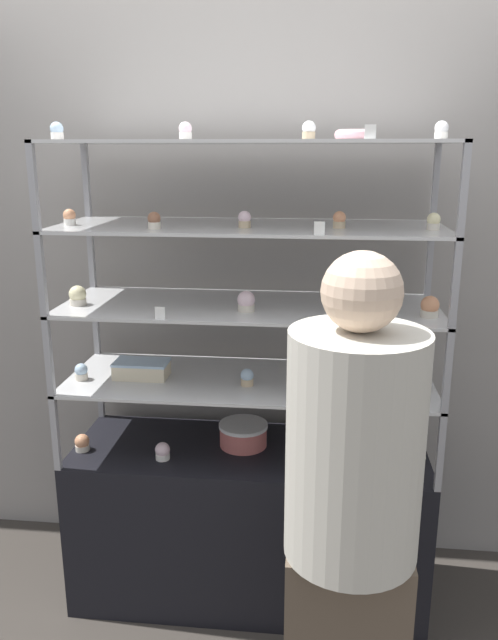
# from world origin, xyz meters

# --- Properties ---
(ground_plane) EXTENTS (20.00, 20.00, 0.00)m
(ground_plane) POSITION_xyz_m (0.00, 0.00, 0.00)
(ground_plane) COLOR #38332D
(back_wall) EXTENTS (8.00, 0.05, 2.60)m
(back_wall) POSITION_xyz_m (0.00, 0.41, 1.30)
(back_wall) COLOR gray
(back_wall) RESTS_ON ground_plane
(display_base) EXTENTS (1.46, 0.53, 0.68)m
(display_base) POSITION_xyz_m (0.00, 0.00, 0.34)
(display_base) COLOR black
(display_base) RESTS_ON ground_plane
(display_riser_lower) EXTENTS (1.46, 0.53, 0.31)m
(display_riser_lower) POSITION_xyz_m (0.00, 0.00, 0.97)
(display_riser_lower) COLOR #99999E
(display_riser_lower) RESTS_ON display_base
(display_riser_middle) EXTENTS (1.46, 0.53, 0.31)m
(display_riser_middle) POSITION_xyz_m (0.00, 0.00, 1.28)
(display_riser_middle) COLOR #99999E
(display_riser_middle) RESTS_ON display_riser_lower
(display_riser_upper) EXTENTS (1.46, 0.53, 0.31)m
(display_riser_upper) POSITION_xyz_m (0.00, 0.00, 1.59)
(display_riser_upper) COLOR #99999E
(display_riser_upper) RESTS_ON display_riser_middle
(display_riser_top) EXTENTS (1.46, 0.53, 0.31)m
(display_riser_top) POSITION_xyz_m (0.00, 0.00, 1.89)
(display_riser_top) COLOR #99999E
(display_riser_top) RESTS_ON display_riser_upper
(layer_cake_centerpiece) EXTENTS (0.20, 0.20, 0.10)m
(layer_cake_centerpiece) POSITION_xyz_m (-0.03, 0.03, 0.73)
(layer_cake_centerpiece) COLOR #C66660
(layer_cake_centerpiece) RESTS_ON display_base
(sheet_cake_frosted) EXTENTS (0.22, 0.13, 0.07)m
(sheet_cake_frosted) POSITION_xyz_m (-0.44, -0.02, 1.02)
(sheet_cake_frosted) COLOR beige
(sheet_cake_frosted) RESTS_ON display_riser_lower
(cupcake_0) EXTENTS (0.06, 0.06, 0.07)m
(cupcake_0) POSITION_xyz_m (-0.68, -0.09, 0.71)
(cupcake_0) COLOR beige
(cupcake_0) RESTS_ON display_base
(cupcake_1) EXTENTS (0.06, 0.06, 0.07)m
(cupcake_1) POSITION_xyz_m (-0.33, -0.13, 0.71)
(cupcake_1) COLOR white
(cupcake_1) RESTS_ON display_base
(cupcake_2) EXTENTS (0.06, 0.06, 0.07)m
(cupcake_2) POSITION_xyz_m (0.34, -0.13, 0.71)
(cupcake_2) COLOR beige
(cupcake_2) RESTS_ON display_base
(cupcake_3) EXTENTS (0.06, 0.06, 0.07)m
(cupcake_3) POSITION_xyz_m (0.67, -0.08, 0.71)
(cupcake_3) COLOR beige
(cupcake_3) RESTS_ON display_base
(price_tag_0) EXTENTS (0.04, 0.00, 0.04)m
(price_tag_0) POSITION_xyz_m (0.46, -0.24, 0.70)
(price_tag_0) COLOR white
(price_tag_0) RESTS_ON display_base
(cupcake_4) EXTENTS (0.05, 0.05, 0.07)m
(cupcake_4) POSITION_xyz_m (-0.67, -0.08, 1.02)
(cupcake_4) COLOR beige
(cupcake_4) RESTS_ON display_riser_lower
(cupcake_5) EXTENTS (0.05, 0.05, 0.07)m
(cupcake_5) POSITION_xyz_m (-0.00, -0.07, 1.02)
(cupcake_5) COLOR #CCB28C
(cupcake_5) RESTS_ON display_riser_lower
(cupcake_6) EXTENTS (0.05, 0.05, 0.07)m
(cupcake_6) POSITION_xyz_m (0.32, -0.10, 1.02)
(cupcake_6) COLOR beige
(cupcake_6) RESTS_ON display_riser_lower
(cupcake_7) EXTENTS (0.05, 0.05, 0.07)m
(cupcake_7) POSITION_xyz_m (0.68, -0.05, 1.02)
(cupcake_7) COLOR #CCB28C
(cupcake_7) RESTS_ON display_riser_lower
(price_tag_1) EXTENTS (0.04, 0.00, 0.04)m
(price_tag_1) POSITION_xyz_m (0.41, -0.24, 1.01)
(price_tag_1) COLOR white
(price_tag_1) RESTS_ON display_riser_lower
(cupcake_8) EXTENTS (0.07, 0.07, 0.08)m
(cupcake_8) POSITION_xyz_m (-0.66, -0.08, 1.33)
(cupcake_8) COLOR beige
(cupcake_8) RESTS_ON display_riser_middle
(cupcake_9) EXTENTS (0.07, 0.07, 0.08)m
(cupcake_9) POSITION_xyz_m (0.00, -0.10, 1.33)
(cupcake_9) COLOR beige
(cupcake_9) RESTS_ON display_riser_middle
(cupcake_10) EXTENTS (0.07, 0.07, 0.08)m
(cupcake_10) POSITION_xyz_m (0.67, -0.11, 1.33)
(cupcake_10) COLOR beige
(cupcake_10) RESTS_ON display_riser_middle
(price_tag_2) EXTENTS (0.04, 0.00, 0.04)m
(price_tag_2) POSITION_xyz_m (-0.29, -0.24, 1.32)
(price_tag_2) COLOR white
(price_tag_2) RESTS_ON display_riser_middle
(cupcake_11) EXTENTS (0.05, 0.05, 0.06)m
(cupcake_11) POSITION_xyz_m (-0.67, -0.07, 1.63)
(cupcake_11) COLOR white
(cupcake_11) RESTS_ON display_riser_upper
(cupcake_12) EXTENTS (0.05, 0.05, 0.06)m
(cupcake_12) POSITION_xyz_m (-0.33, -0.14, 1.63)
(cupcake_12) COLOR beige
(cupcake_12) RESTS_ON display_riser_upper
(cupcake_13) EXTENTS (0.05, 0.05, 0.06)m
(cupcake_13) POSITION_xyz_m (-0.01, -0.07, 1.63)
(cupcake_13) COLOR #CCB28C
(cupcake_13) RESTS_ON display_riser_upper
(cupcake_14) EXTENTS (0.05, 0.05, 0.06)m
(cupcake_14) POSITION_xyz_m (0.33, -0.05, 1.63)
(cupcake_14) COLOR #CCB28C
(cupcake_14) RESTS_ON display_riser_upper
(cupcake_15) EXTENTS (0.05, 0.05, 0.06)m
(cupcake_15) POSITION_xyz_m (0.66, -0.07, 1.63)
(cupcake_15) COLOR beige
(cupcake_15) RESTS_ON display_riser_upper
(price_tag_3) EXTENTS (0.04, 0.00, 0.04)m
(price_tag_3) POSITION_xyz_m (0.26, -0.24, 1.62)
(price_tag_3) COLOR white
(price_tag_3) RESTS_ON display_riser_upper
(cupcake_16) EXTENTS (0.05, 0.05, 0.06)m
(cupcake_16) POSITION_xyz_m (-0.68, -0.11, 1.94)
(cupcake_16) COLOR white
(cupcake_16) RESTS_ON display_riser_top
(cupcake_17) EXTENTS (0.05, 0.05, 0.06)m
(cupcake_17) POSITION_xyz_m (-0.22, -0.07, 1.94)
(cupcake_17) COLOR white
(cupcake_17) RESTS_ON display_riser_top
(cupcake_18) EXTENTS (0.05, 0.05, 0.06)m
(cupcake_18) POSITION_xyz_m (0.22, -0.09, 1.94)
(cupcake_18) COLOR #CCB28C
(cupcake_18) RESTS_ON display_riser_top
(cupcake_19) EXTENTS (0.05, 0.05, 0.06)m
(cupcake_19) POSITION_xyz_m (0.67, -0.05, 1.94)
(cupcake_19) COLOR white
(cupcake_19) RESTS_ON display_riser_top
(price_tag_4) EXTENTS (0.04, 0.00, 0.04)m
(price_tag_4) POSITION_xyz_m (0.42, -0.24, 1.93)
(price_tag_4) COLOR white
(price_tag_4) RESTS_ON display_riser_top
(donut_glazed) EXTENTS (0.14, 0.14, 0.04)m
(donut_glazed) POSITION_xyz_m (0.38, -0.01, 1.93)
(donut_glazed) COLOR #EFB2BC
(donut_glazed) RESTS_ON display_riser_top
(customer_figure) EXTENTS (0.38, 0.38, 1.63)m
(customer_figure) POSITION_xyz_m (0.38, -0.75, 0.87)
(customer_figure) COLOR brown
(customer_figure) RESTS_ON ground_plane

